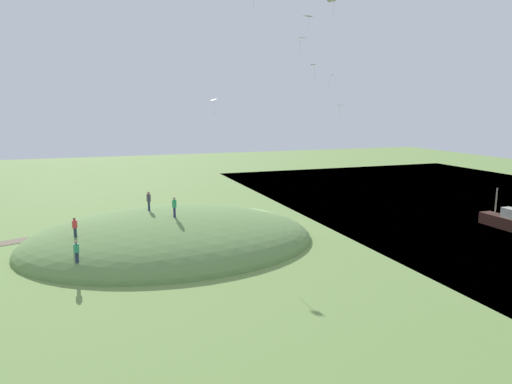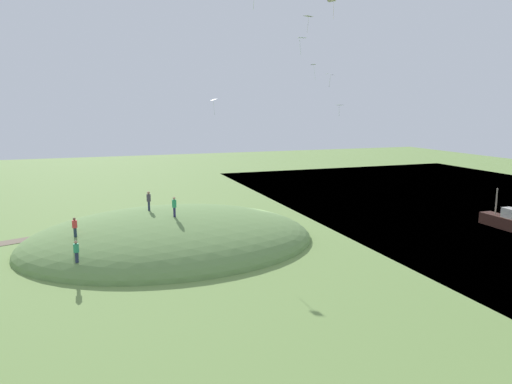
{
  "view_description": "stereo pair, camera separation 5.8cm",
  "coord_description": "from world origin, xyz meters",
  "px_view_note": "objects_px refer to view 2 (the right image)",
  "views": [
    {
      "loc": [
        16.72,
        44.1,
        12.14
      ],
      "look_at": [
        1.98,
        2.68,
        4.18
      ],
      "focal_mm": 32.45,
      "sensor_mm": 36.0,
      "label": 1
    },
    {
      "loc": [
        16.66,
        44.12,
        12.14
      ],
      "look_at": [
        1.98,
        2.68,
        4.18
      ],
      "focal_mm": 32.45,
      "sensor_mm": 36.0,
      "label": 2
    }
  ],
  "objects_px": {
    "kite_8": "(340,106)",
    "person_walking_path": "(149,198)",
    "kite_1": "(331,1)",
    "boat_on_lake": "(507,221)",
    "kite_5": "(313,66)",
    "kite_3": "(330,75)",
    "person_watching_kites": "(174,204)",
    "kite_4": "(302,39)",
    "person_near_shore": "(76,249)",
    "person_on_hilltop": "(75,225)",
    "kite_6": "(308,17)",
    "kite_7": "(214,101)"
  },
  "relations": [
    {
      "from": "boat_on_lake",
      "to": "kite_6",
      "type": "height_order",
      "value": "kite_6"
    },
    {
      "from": "kite_1",
      "to": "kite_6",
      "type": "height_order",
      "value": "kite_1"
    },
    {
      "from": "person_watching_kites",
      "to": "kite_1",
      "type": "xyz_separation_m",
      "value": [
        -17.19,
        -4.53,
        18.81
      ]
    },
    {
      "from": "person_on_hilltop",
      "to": "kite_3",
      "type": "xyz_separation_m",
      "value": [
        -25.75,
        -6.51,
        12.52
      ]
    },
    {
      "from": "person_watching_kites",
      "to": "kite_4",
      "type": "bearing_deg",
      "value": 25.32
    },
    {
      "from": "boat_on_lake",
      "to": "person_near_shore",
      "type": "relative_size",
      "value": 3.43
    },
    {
      "from": "person_walking_path",
      "to": "kite_1",
      "type": "height_order",
      "value": "kite_1"
    },
    {
      "from": "person_on_hilltop",
      "to": "person_watching_kites",
      "type": "relative_size",
      "value": 0.88
    },
    {
      "from": "kite_7",
      "to": "person_near_shore",
      "type": "bearing_deg",
      "value": 39.31
    },
    {
      "from": "person_on_hilltop",
      "to": "kite_1",
      "type": "bearing_deg",
      "value": -17.54
    },
    {
      "from": "kite_7",
      "to": "kite_8",
      "type": "distance_m",
      "value": 13.68
    },
    {
      "from": "boat_on_lake",
      "to": "person_watching_kites",
      "type": "height_order",
      "value": "person_watching_kites"
    },
    {
      "from": "boat_on_lake",
      "to": "kite_3",
      "type": "height_order",
      "value": "kite_3"
    },
    {
      "from": "kite_7",
      "to": "kite_8",
      "type": "bearing_deg",
      "value": 177.41
    },
    {
      "from": "boat_on_lake",
      "to": "kite_1",
      "type": "height_order",
      "value": "kite_1"
    },
    {
      "from": "person_walking_path",
      "to": "person_on_hilltop",
      "type": "height_order",
      "value": "person_walking_path"
    },
    {
      "from": "person_walking_path",
      "to": "boat_on_lake",
      "type": "bearing_deg",
      "value": -129.37
    },
    {
      "from": "person_walking_path",
      "to": "kite_6",
      "type": "height_order",
      "value": "kite_6"
    },
    {
      "from": "kite_5",
      "to": "kite_7",
      "type": "bearing_deg",
      "value": 6.4
    },
    {
      "from": "person_watching_kites",
      "to": "kite_1",
      "type": "relative_size",
      "value": 0.92
    },
    {
      "from": "person_near_shore",
      "to": "kite_8",
      "type": "xyz_separation_m",
      "value": [
        -26.66,
        -10.03,
        10.16
      ]
    },
    {
      "from": "kite_4",
      "to": "kite_5",
      "type": "xyz_separation_m",
      "value": [
        -2.79,
        -2.88,
        -2.24
      ]
    },
    {
      "from": "person_walking_path",
      "to": "kite_6",
      "type": "distance_m",
      "value": 28.12
    },
    {
      "from": "kite_8",
      "to": "person_walking_path",
      "type": "bearing_deg",
      "value": 4.36
    },
    {
      "from": "kite_3",
      "to": "kite_8",
      "type": "distance_m",
      "value": 3.4
    },
    {
      "from": "boat_on_lake",
      "to": "person_on_hilltop",
      "type": "bearing_deg",
      "value": -93.5
    },
    {
      "from": "person_watching_kites",
      "to": "kite_4",
      "type": "xyz_separation_m",
      "value": [
        -13.67,
        -3.9,
        14.92
      ]
    },
    {
      "from": "kite_5",
      "to": "kite_7",
      "type": "xyz_separation_m",
      "value": [
        11.38,
        1.28,
        -3.78
      ]
    },
    {
      "from": "kite_8",
      "to": "kite_4",
      "type": "bearing_deg",
      "value": 11.02
    },
    {
      "from": "kite_1",
      "to": "kite_3",
      "type": "xyz_separation_m",
      "value": [
        -0.47,
        -0.75,
        -7.15
      ]
    },
    {
      "from": "person_walking_path",
      "to": "person_near_shore",
      "type": "distance_m",
      "value": 10.59
    },
    {
      "from": "person_walking_path",
      "to": "kite_6",
      "type": "bearing_deg",
      "value": -94.75
    },
    {
      "from": "boat_on_lake",
      "to": "person_watching_kites",
      "type": "bearing_deg",
      "value": -96.74
    },
    {
      "from": "person_watching_kites",
      "to": "kite_1",
      "type": "bearing_deg",
      "value": 24.17
    },
    {
      "from": "person_walking_path",
      "to": "person_near_shore",
      "type": "xyz_separation_m",
      "value": [
        6.13,
        8.46,
        -1.72
      ]
    },
    {
      "from": "person_watching_kites",
      "to": "kite_5",
      "type": "xyz_separation_m",
      "value": [
        -16.46,
        -6.78,
        12.68
      ]
    },
    {
      "from": "person_on_hilltop",
      "to": "kite_8",
      "type": "distance_m",
      "value": 29.05
    },
    {
      "from": "kite_1",
      "to": "kite_4",
      "type": "xyz_separation_m",
      "value": [
        3.52,
        0.63,
        -3.9
      ]
    },
    {
      "from": "person_walking_path",
      "to": "kite_4",
      "type": "distance_m",
      "value": 21.48
    },
    {
      "from": "kite_4",
      "to": "kite_8",
      "type": "relative_size",
      "value": 1.32
    },
    {
      "from": "kite_1",
      "to": "kite_6",
      "type": "relative_size",
      "value": 1.05
    },
    {
      "from": "person_walking_path",
      "to": "person_on_hilltop",
      "type": "relative_size",
      "value": 1.15
    },
    {
      "from": "kite_4",
      "to": "kite_7",
      "type": "relative_size",
      "value": 1.05
    },
    {
      "from": "boat_on_lake",
      "to": "kite_5",
      "type": "relative_size",
      "value": 3.39
    },
    {
      "from": "person_on_hilltop",
      "to": "person_near_shore",
      "type": "bearing_deg",
      "value": -118.07
    },
    {
      "from": "kite_5",
      "to": "person_walking_path",
      "type": "bearing_deg",
      "value": 10.73
    },
    {
      "from": "person_near_shore",
      "to": "kite_1",
      "type": "relative_size",
      "value": 0.84
    },
    {
      "from": "kite_6",
      "to": "person_walking_path",
      "type": "bearing_deg",
      "value": 21.84
    },
    {
      "from": "kite_3",
      "to": "kite_5",
      "type": "xyz_separation_m",
      "value": [
        1.2,
        -1.5,
        1.01
      ]
    },
    {
      "from": "person_on_hilltop",
      "to": "person_watching_kites",
      "type": "xyz_separation_m",
      "value": [
        -8.08,
        -1.24,
        0.86
      ]
    }
  ]
}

